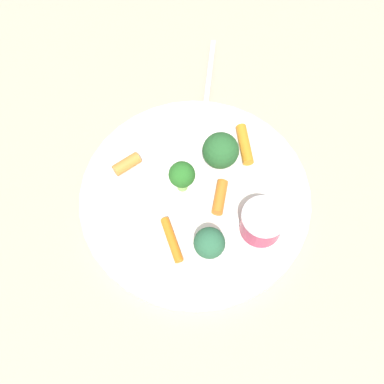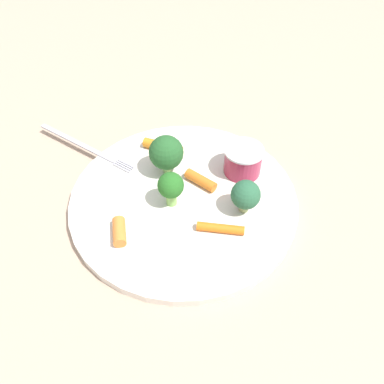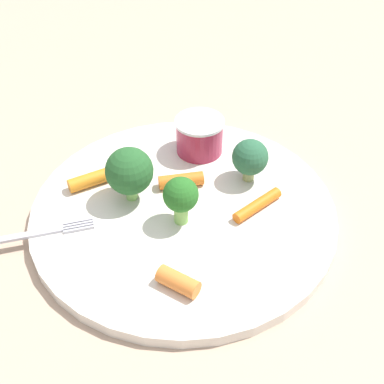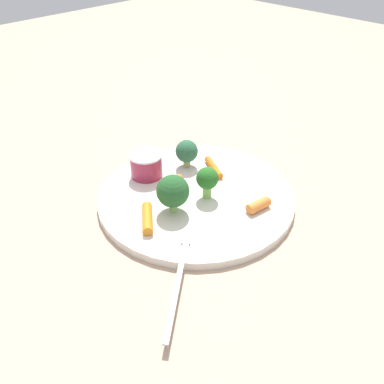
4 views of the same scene
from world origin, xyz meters
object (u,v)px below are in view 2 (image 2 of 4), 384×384
object	(u,v)px
broccoli_floret_0	(166,153)
carrot_stick_0	(119,231)
broccoli_floret_2	(246,195)
plate	(184,200)
carrot_stick_3	(220,228)
sauce_cup	(243,160)
fork	(86,147)
broccoli_floret_1	(171,186)
carrot_stick_1	(161,147)
carrot_stick_2	(201,180)

from	to	relation	value
broccoli_floret_0	carrot_stick_0	distance (m)	0.12
carrot_stick_0	broccoli_floret_2	bearing A→B (deg)	86.01
plate	carrot_stick_3	size ratio (longest dim) A/B	5.18
sauce_cup	broccoli_floret_0	world-z (taller)	broccoli_floret_0
broccoli_floret_0	fork	size ratio (longest dim) A/B	0.39
broccoli_floret_1	carrot_stick_1	distance (m)	0.10
sauce_cup	carrot_stick_0	world-z (taller)	sauce_cup
carrot_stick_0	fork	world-z (taller)	carrot_stick_0
broccoli_floret_0	carrot_stick_0	size ratio (longest dim) A/B	1.58
broccoli_floret_0	broccoli_floret_2	bearing A→B (deg)	36.20
sauce_cup	broccoli_floret_2	size ratio (longest dim) A/B	1.13
carrot_stick_1	fork	world-z (taller)	carrot_stick_1
carrot_stick_0	carrot_stick_1	size ratio (longest dim) A/B	0.62
sauce_cup	carrot_stick_3	size ratio (longest dim) A/B	0.93
broccoli_floret_1	carrot_stick_3	size ratio (longest dim) A/B	0.87
broccoli_floret_0	carrot_stick_2	bearing A→B (deg)	42.86
broccoli_floret_1	carrot_stick_1	world-z (taller)	broccoli_floret_1
carrot_stick_2	fork	size ratio (longest dim) A/B	0.31
carrot_stick_3	carrot_stick_2	bearing A→B (deg)	177.21
broccoli_floret_1	sauce_cup	bearing A→B (deg)	102.92
carrot_stick_2	plate	bearing A→B (deg)	-62.95
carrot_stick_0	carrot_stick_1	world-z (taller)	carrot_stick_0
broccoli_floret_1	carrot_stick_0	distance (m)	0.08
carrot_stick_1	carrot_stick_0	bearing A→B (deg)	-34.17
plate	sauce_cup	xyz separation A→B (m)	(-0.02, 0.09, 0.03)
carrot_stick_1	fork	bearing A→B (deg)	-111.75
plate	carrot_stick_3	world-z (taller)	carrot_stick_3
broccoli_floret_2	carrot_stick_0	world-z (taller)	broccoli_floret_2
carrot_stick_1	carrot_stick_2	bearing A→B (deg)	21.40
carrot_stick_0	carrot_stick_3	size ratio (longest dim) A/B	0.64
plate	carrot_stick_0	distance (m)	0.10
broccoli_floret_1	carrot_stick_3	xyz separation A→B (m)	(0.06, 0.04, -0.03)
broccoli_floret_1	carrot_stick_0	world-z (taller)	broccoli_floret_1
plate	carrot_stick_2	world-z (taller)	carrot_stick_2
carrot_stick_1	sauce_cup	bearing A→B (deg)	50.98
carrot_stick_0	fork	bearing A→B (deg)	-175.39
carrot_stick_2	carrot_stick_1	bearing A→B (deg)	-158.60
broccoli_floret_1	fork	distance (m)	0.17
broccoli_floret_2	plate	bearing A→B (deg)	-124.60
carrot_stick_2	carrot_stick_3	xyz separation A→B (m)	(0.08, -0.00, -0.00)
broccoli_floret_2	carrot_stick_3	bearing A→B (deg)	-61.53
broccoli_floret_0	broccoli_floret_1	size ratio (longest dim) A/B	1.15
broccoli_floret_0	fork	distance (m)	0.13
carrot_stick_2	sauce_cup	bearing A→B (deg)	94.54
broccoli_floret_0	carrot_stick_0	bearing A→B (deg)	-44.29
broccoli_floret_1	carrot_stick_1	bearing A→B (deg)	171.67
sauce_cup	broccoli_floret_2	xyz separation A→B (m)	(0.06, -0.03, 0.01)
carrot_stick_0	carrot_stick_3	world-z (taller)	carrot_stick_0
plate	carrot_stick_0	xyz separation A→B (m)	(0.03, -0.09, 0.01)
carrot_stick_0	fork	size ratio (longest dim) A/B	0.25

